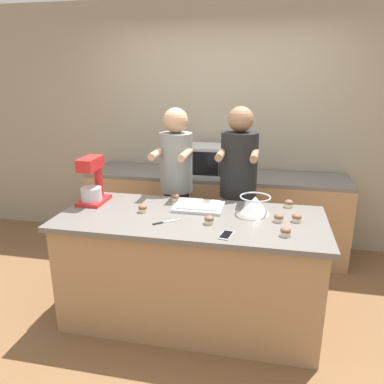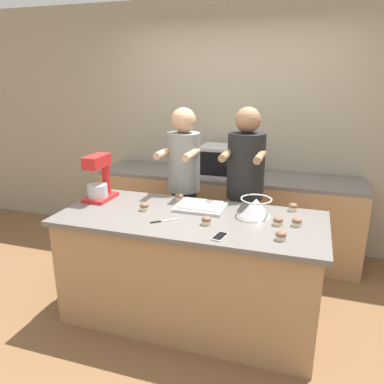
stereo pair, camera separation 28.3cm
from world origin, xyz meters
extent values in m
plane|color=brown|center=(0.00, 0.00, 0.00)|extent=(16.00, 16.00, 0.00)
cube|color=gray|center=(0.00, 1.63, 1.35)|extent=(10.00, 0.06, 2.70)
cube|color=#A87F56|center=(0.00, 0.00, 0.42)|extent=(1.95, 0.82, 0.85)
cube|color=#66605B|center=(0.00, 0.00, 0.87)|extent=(2.03, 0.88, 0.04)
cube|color=#A87F56|center=(0.00, 1.28, 0.43)|extent=(2.80, 0.60, 0.85)
cube|color=#66605B|center=(0.00, 1.28, 0.87)|extent=(2.80, 0.60, 0.04)
cylinder|color=#232328|center=(-0.28, 0.68, 0.44)|extent=(0.24, 0.24, 0.87)
cylinder|color=gray|center=(-0.28, 0.68, 1.14)|extent=(0.30, 0.30, 0.54)
sphere|color=tan|center=(-0.28, 0.68, 1.53)|extent=(0.23, 0.23, 0.23)
cylinder|color=tan|center=(-0.41, 0.51, 1.26)|extent=(0.06, 0.34, 0.06)
cylinder|color=tan|center=(-0.15, 0.51, 1.26)|extent=(0.06, 0.34, 0.06)
cylinder|color=brown|center=(0.30, 0.68, 0.43)|extent=(0.26, 0.26, 0.86)
cylinder|color=black|center=(0.30, 0.68, 1.15)|extent=(0.33, 0.33, 0.58)
sphere|color=#936B4C|center=(0.30, 0.68, 1.55)|extent=(0.22, 0.22, 0.22)
cylinder|color=#936B4C|center=(0.16, 0.51, 1.28)|extent=(0.06, 0.34, 0.06)
cylinder|color=#936B4C|center=(0.44, 0.51, 1.28)|extent=(0.06, 0.34, 0.06)
cube|color=red|center=(-0.87, 0.15, 0.90)|extent=(0.20, 0.30, 0.03)
cylinder|color=red|center=(-0.87, 0.27, 1.05)|extent=(0.07, 0.07, 0.26)
cube|color=red|center=(-0.87, 0.14, 1.22)|extent=(0.13, 0.26, 0.10)
cylinder|color=#BCBCC1|center=(-0.87, 0.12, 0.97)|extent=(0.17, 0.17, 0.11)
cone|color=#BCBCC1|center=(0.47, 0.16, 0.96)|extent=(0.23, 0.23, 0.14)
torus|color=#BCBCC1|center=(0.47, 0.16, 1.02)|extent=(0.24, 0.24, 0.01)
cube|color=#BCBCC1|center=(0.03, 0.19, 0.90)|extent=(0.39, 0.29, 0.02)
cube|color=white|center=(0.03, 0.19, 0.92)|extent=(0.32, 0.23, 0.02)
cube|color=#B7B7BC|center=(-0.06, 1.28, 1.05)|extent=(0.45, 0.40, 0.31)
cube|color=black|center=(-0.10, 1.08, 1.05)|extent=(0.31, 0.01, 0.25)
cube|color=#2D2D2D|center=(0.10, 1.08, 1.05)|extent=(0.09, 0.01, 0.25)
cube|color=silver|center=(0.31, -0.31, 0.89)|extent=(0.09, 0.15, 0.01)
cube|color=black|center=(0.31, -0.31, 0.90)|extent=(0.08, 0.14, 0.00)
cube|color=#BCBCC1|center=(-0.12, -0.13, 0.89)|extent=(0.12, 0.10, 0.01)
cube|color=black|center=(-0.20, -0.20, 0.89)|extent=(0.07, 0.06, 0.01)
cylinder|color=beige|center=(0.69, -0.23, 0.90)|extent=(0.07, 0.07, 0.03)
ellipsoid|color=brown|center=(0.69, -0.23, 0.93)|extent=(0.07, 0.07, 0.04)
cylinder|color=beige|center=(0.65, 0.02, 0.90)|extent=(0.07, 0.07, 0.03)
ellipsoid|color=brown|center=(0.65, 0.02, 0.93)|extent=(0.07, 0.07, 0.04)
cylinder|color=beige|center=(0.16, -0.12, 0.90)|extent=(0.07, 0.07, 0.03)
ellipsoid|color=brown|center=(0.16, -0.12, 0.93)|extent=(0.07, 0.07, 0.04)
cylinder|color=beige|center=(-0.39, 0.01, 0.90)|extent=(0.07, 0.07, 0.03)
ellipsoid|color=brown|center=(-0.39, 0.01, 0.93)|extent=(0.07, 0.07, 0.04)
cylinder|color=beige|center=(0.78, 0.05, 0.90)|extent=(0.07, 0.07, 0.03)
ellipsoid|color=brown|center=(0.78, 0.05, 0.93)|extent=(0.07, 0.07, 0.04)
cylinder|color=beige|center=(-0.21, 0.33, 0.90)|extent=(0.07, 0.07, 0.03)
ellipsoid|color=brown|center=(-0.21, 0.33, 0.93)|extent=(0.07, 0.07, 0.04)
cylinder|color=beige|center=(0.74, 0.37, 0.90)|extent=(0.07, 0.07, 0.03)
ellipsoid|color=brown|center=(0.74, 0.37, 0.93)|extent=(0.07, 0.07, 0.04)
camera|label=1|loc=(0.56, -2.60, 1.92)|focal=35.00mm
camera|label=2|loc=(0.83, -2.53, 1.92)|focal=35.00mm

